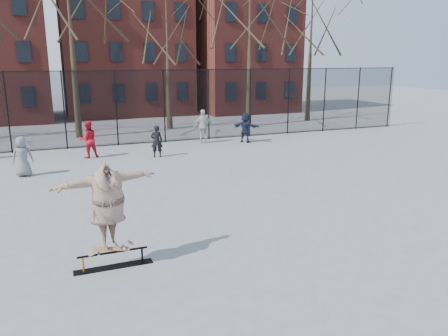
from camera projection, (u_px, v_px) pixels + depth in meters
name	position (u px, v px, depth m)	size (l,w,h in m)	color
ground	(236.00, 225.00, 12.34)	(100.00, 100.00, 0.00)	slate
skate_rail	(113.00, 261.00, 9.82)	(1.75, 0.27, 0.39)	black
skateboard	(111.00, 249.00, 9.74)	(0.86, 0.21, 0.10)	#91603A
skater	(108.00, 207.00, 9.49)	(2.36, 0.64, 1.92)	#683586
bystander_black	(157.00, 141.00, 20.65)	(0.56, 0.36, 1.52)	black
bystander_red	(88.00, 139.00, 20.47)	(0.85, 0.66, 1.75)	red
bystander_white	(203.00, 126.00, 24.05)	(1.09, 0.45, 1.86)	#BBB5AD
bystander_navy	(245.00, 128.00, 24.26)	(1.54, 0.49, 1.66)	#1A1E35
bystander_extra	(23.00, 157.00, 17.25)	(0.78, 0.51, 1.60)	slate
fence	(142.00, 106.00, 23.57)	(34.03, 0.07, 4.00)	black
tree_row	(121.00, 10.00, 25.93)	(33.66, 7.46, 10.67)	black
rowhouses	(117.00, 39.00, 34.58)	(29.00, 7.00, 13.00)	maroon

